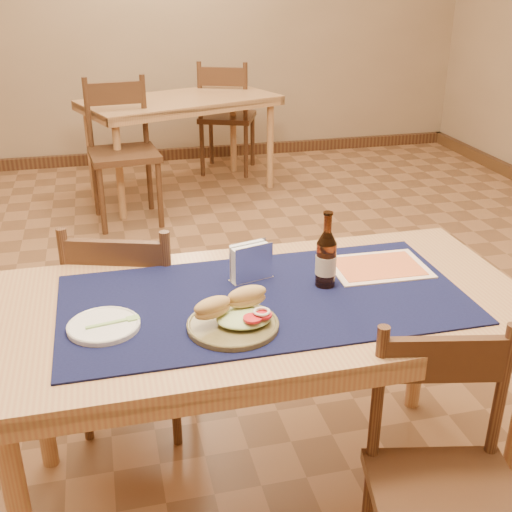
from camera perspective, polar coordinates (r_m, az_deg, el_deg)
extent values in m
cube|color=#91623F|center=(2.98, -3.26, -9.71)|extent=(6.00, 7.00, 0.02)
cube|color=tan|center=(5.97, -10.44, 21.47)|extent=(6.00, 0.02, 2.80)
cylinder|color=#AE8452|center=(2.37, -18.82, -10.55)|extent=(0.06, 0.06, 0.71)
cylinder|color=#AE8452|center=(2.62, 14.39, -6.41)|extent=(0.06, 0.06, 0.71)
cube|color=#AE8452|center=(1.93, 0.71, -4.44)|extent=(1.60, 0.80, 0.04)
cube|color=#0E1235|center=(1.92, 0.71, -3.83)|extent=(1.20, 0.60, 0.01)
cube|color=#4D321B|center=(6.14, -9.46, 8.80)|extent=(6.00, 0.06, 0.10)
cylinder|color=#AE8452|center=(4.63, -12.05, 7.43)|extent=(0.05, 0.05, 0.71)
cylinder|color=#AE8452|center=(5.21, 1.26, 9.84)|extent=(0.05, 0.05, 0.71)
cylinder|color=#AE8452|center=(5.14, -14.47, 8.86)|extent=(0.05, 0.05, 0.71)
cylinder|color=#AE8452|center=(5.67, -2.03, 11.02)|extent=(0.05, 0.05, 0.71)
cube|color=#AE8452|center=(5.05, -6.77, 13.56)|extent=(1.60, 1.17, 0.04)
cylinder|color=#4D321B|center=(2.71, -5.78, -7.93)|extent=(0.03, 0.03, 0.43)
cylinder|color=#4D321B|center=(2.79, -12.83, -7.47)|extent=(0.03, 0.03, 0.43)
cylinder|color=#4D321B|center=(2.43, -7.19, -12.24)|extent=(0.03, 0.03, 0.43)
cylinder|color=#4D321B|center=(2.52, -15.07, -11.55)|extent=(0.03, 0.03, 0.43)
cube|color=#4D321B|center=(2.50, -10.59, -5.59)|extent=(0.51, 0.51, 0.04)
cube|color=#4D321B|center=(2.19, -12.43, -0.31)|extent=(0.34, 0.14, 0.13)
cylinder|color=#4D321B|center=(2.20, -7.83, -3.20)|extent=(0.03, 0.03, 0.44)
cylinder|color=#4D321B|center=(2.29, -16.31, -2.78)|extent=(0.03, 0.03, 0.44)
cube|color=#4D321B|center=(1.81, 16.82, -20.37)|extent=(0.46, 0.46, 0.04)
cube|color=#4D321B|center=(1.75, 16.40, -8.83)|extent=(0.33, 0.10, 0.13)
cylinder|color=#4D321B|center=(1.77, 10.76, -12.10)|extent=(0.03, 0.03, 0.42)
cylinder|color=#4D321B|center=(1.86, 20.93, -11.34)|extent=(0.03, 0.03, 0.42)
cylinder|color=#4D321B|center=(4.40, -13.53, 4.87)|extent=(0.04, 0.04, 0.49)
cylinder|color=#4D321B|center=(4.45, -8.56, 5.49)|extent=(0.04, 0.04, 0.49)
cylinder|color=#4D321B|center=(4.77, -14.07, 6.32)|extent=(0.04, 0.04, 0.49)
cylinder|color=#4D321B|center=(4.81, -9.46, 6.88)|extent=(0.04, 0.04, 0.49)
cube|color=#4D321B|center=(4.54, -11.66, 8.83)|extent=(0.49, 0.49, 0.04)
cube|color=#4D321B|center=(4.65, -12.44, 13.93)|extent=(0.39, 0.07, 0.15)
cylinder|color=#4D321B|center=(4.66, -14.71, 12.09)|extent=(0.04, 0.04, 0.50)
cylinder|color=#4D321B|center=(4.70, -9.90, 12.63)|extent=(0.04, 0.04, 0.50)
cylinder|color=#4D321B|center=(5.87, -0.32, 10.32)|extent=(0.04, 0.04, 0.48)
cylinder|color=#4D321B|center=(5.94, -4.01, 10.42)|extent=(0.04, 0.04, 0.48)
cylinder|color=#4D321B|center=(5.51, -0.90, 9.37)|extent=(0.04, 0.04, 0.48)
cylinder|color=#4D321B|center=(5.58, -4.81, 9.48)|extent=(0.04, 0.04, 0.48)
cube|color=#4D321B|center=(5.67, -2.55, 12.24)|extent=(0.58, 0.58, 0.04)
cube|color=#4D321B|center=(5.41, -3.03, 15.63)|extent=(0.36, 0.17, 0.15)
cylinder|color=#4D321B|center=(5.39, -0.95, 14.27)|extent=(0.04, 0.04, 0.49)
cylinder|color=#4D321B|center=(5.47, -5.02, 14.32)|extent=(0.04, 0.04, 0.49)
cylinder|color=brown|center=(1.77, -2.07, -6.16)|extent=(0.25, 0.25, 0.01)
torus|color=brown|center=(1.76, -2.07, -6.02)|extent=(0.25, 0.25, 0.01)
ellipsoid|color=#C3DE98|center=(1.76, -1.07, -5.54)|extent=(0.15, 0.12, 0.03)
ellipsoid|color=tan|center=(1.73, -3.90, -4.65)|extent=(0.12, 0.08, 0.06)
ellipsoid|color=tan|center=(1.79, -0.79, -3.66)|extent=(0.12, 0.07, 0.06)
cylinder|color=red|center=(1.72, -0.32, -5.57)|extent=(0.05, 0.05, 0.01)
cylinder|color=red|center=(1.74, 0.66, -5.26)|extent=(0.05, 0.05, 0.01)
torus|color=silver|center=(1.73, 0.51, -4.96)|extent=(0.05, 0.05, 0.01)
cylinder|color=silver|center=(1.81, -13.38, -6.07)|extent=(0.20, 0.20, 0.01)
torus|color=silver|center=(1.81, -13.40, -5.92)|extent=(0.20, 0.20, 0.01)
cube|color=#8EC069|center=(1.80, -13.15, -5.88)|extent=(0.11, 0.03, 0.00)
cube|color=#8EC069|center=(1.81, -10.87, -5.45)|extent=(0.04, 0.03, 0.00)
cylinder|color=#451F0C|center=(1.98, 6.22, -0.75)|extent=(0.06, 0.06, 0.14)
cone|color=#451F0C|center=(1.94, 6.34, 1.63)|extent=(0.06, 0.06, 0.04)
cylinder|color=#451F0C|center=(1.92, 6.40, 2.91)|extent=(0.02, 0.02, 0.06)
cylinder|color=#451F0C|center=(1.91, 6.45, 3.80)|extent=(0.03, 0.03, 0.01)
cylinder|color=beige|center=(1.98, 6.22, -0.75)|extent=(0.06, 0.06, 0.06)
cube|color=white|center=(2.03, -0.44, -2.04)|extent=(0.15, 0.08, 0.00)
cube|color=white|center=(1.99, -0.15, -0.69)|extent=(0.13, 0.04, 0.12)
cube|color=white|center=(2.02, -0.74, -0.23)|extent=(0.13, 0.04, 0.12)
cube|color=white|center=(2.00, -0.45, -0.59)|extent=(0.13, 0.06, 0.11)
cube|color=#43A3D9|center=(1.99, -0.20, -0.49)|extent=(0.09, 0.02, 0.04)
cube|color=beige|center=(2.15, 10.81, -0.97)|extent=(0.32, 0.24, 0.00)
cube|color=#D86738|center=(2.14, 10.82, -0.89)|extent=(0.28, 0.20, 0.00)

